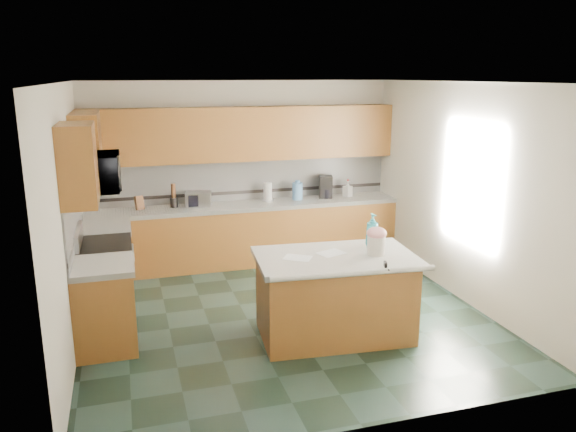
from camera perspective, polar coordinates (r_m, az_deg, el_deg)
name	(u,v)px	position (r m, az deg, el deg)	size (l,w,h in m)	color
floor	(284,315)	(6.79, -0.38, -10.00)	(4.60, 4.60, 0.00)	black
ceiling	(284,82)	(6.19, -0.42, 13.44)	(4.60, 4.60, 0.00)	white
wall_back	(242,172)	(8.56, -4.73, 4.52)	(4.60, 0.04, 2.70)	white
wall_front	(370,271)	(4.26, 8.34, -5.57)	(4.60, 0.04, 2.70)	white
wall_left	(66,219)	(6.15, -21.66, -0.29)	(0.04, 4.60, 2.70)	white
wall_right	(463,193)	(7.33, 17.32, 2.28)	(0.04, 4.60, 2.70)	white
back_base_cab	(247,235)	(8.46, -4.15, -1.98)	(4.60, 0.60, 0.86)	#412412
back_countertop	(247,206)	(8.35, -4.21, 1.05)	(4.60, 0.64, 0.06)	white
back_upper_cab	(244,134)	(8.31, -4.54, 8.33)	(4.60, 0.33, 0.78)	#412412
back_backsplash	(242,179)	(8.55, -4.67, 3.72)	(4.60, 0.02, 0.63)	silver
back_accent_band	(243,192)	(8.59, -4.63, 2.44)	(4.60, 0.01, 0.05)	black
left_base_cab_rear	(108,262)	(7.61, -17.86, -4.50)	(0.60, 0.82, 0.86)	#412412
left_counter_rear	(105,228)	(7.49, -18.13, -1.16)	(0.64, 0.82, 0.06)	white
left_base_cab_front	(105,308)	(6.18, -18.07, -8.91)	(0.60, 0.72, 0.86)	#412412
left_counter_front	(102,266)	(6.02, -18.41, -4.87)	(0.64, 0.72, 0.06)	white
left_backsplash	(74,217)	(6.70, -20.93, -0.09)	(0.02, 2.30, 0.63)	silver
left_accent_band	(76,234)	(6.75, -20.73, -1.70)	(0.01, 2.30, 0.05)	black
left_upper_cab_rear	(87,144)	(7.43, -19.77, 6.86)	(0.33, 1.09, 0.78)	#412412
left_upper_cab_front	(78,164)	(5.78, -20.55, 4.94)	(0.33, 0.72, 0.78)	#412412
range_body	(106,283)	(6.86, -17.97, -6.47)	(0.60, 0.76, 0.88)	#B7B7BC
range_oven_door	(133,283)	(6.87, -15.51, -6.62)	(0.02, 0.68, 0.55)	black
range_cooktop	(103,245)	(6.72, -18.26, -2.79)	(0.62, 0.78, 0.04)	black
range_handle	(133,252)	(6.75, -15.47, -3.58)	(0.02, 0.02, 0.66)	#B7B7BC
range_backguard	(78,236)	(6.71, -20.56, -1.96)	(0.06, 0.76, 0.18)	#B7B7BC
microwave	(97,172)	(6.54, -18.82, 4.21)	(0.73, 0.50, 0.41)	#B7B7BC
island_base	(335,298)	(6.15, 4.76, -8.33)	(1.58, 0.90, 0.86)	#412412
island_top	(336,258)	(5.99, 4.85, -4.26)	(1.68, 1.00, 0.06)	white
island_bullnose	(354,273)	(5.55, 6.74, -5.82)	(0.06, 0.06, 1.68)	white
treat_jar	(376,245)	(6.03, 8.94, -2.95)	(0.19, 0.19, 0.20)	silver
treat_jar_lid	(377,233)	(5.99, 8.99, -1.73)	(0.21, 0.21, 0.13)	pink
treat_jar_knob	(377,229)	(5.98, 9.01, -1.31)	(0.02, 0.02, 0.07)	tan
treat_jar_knob_end_l	(374,229)	(5.97, 8.71, -1.34)	(0.04, 0.04, 0.04)	tan
treat_jar_knob_end_r	(380,229)	(6.00, 9.31, -1.28)	(0.04, 0.04, 0.04)	tan
soap_bottle_island	(372,230)	(6.27, 8.55, -1.44)	(0.14, 0.15, 0.37)	teal
paper_sheet_a	(331,253)	(6.04, 4.42, -3.77)	(0.28, 0.21, 0.00)	white
paper_sheet_b	(298,258)	(5.87, 0.97, -4.26)	(0.28, 0.21, 0.00)	white
clamp_body	(385,266)	(5.69, 9.86, -4.99)	(0.03, 0.09, 0.08)	black
clamp_handle	(388,269)	(5.66, 10.09, -5.35)	(0.01, 0.01, 0.06)	black
knife_block	(139,203)	(8.19, -14.88, 1.28)	(0.11, 0.09, 0.20)	#472814
utensil_crock	(174,202)	(8.25, -11.51, 1.36)	(0.11, 0.11, 0.14)	black
utensil_bundle	(173,191)	(8.22, -11.57, 2.53)	(0.07, 0.07, 0.20)	#472814
toaster_oven	(198,199)	(8.25, -9.09, 1.71)	(0.36, 0.25, 0.21)	#B7B7BC
toaster_oven_door	(199,201)	(8.14, -8.99, 1.54)	(0.32, 0.01, 0.17)	black
paper_towel	(268,192)	(8.49, -2.07, 2.47)	(0.12, 0.12, 0.28)	white
paper_towel_base	(268,200)	(8.51, -2.06, 1.60)	(0.19, 0.19, 0.01)	#B7B7BC
water_jug	(297,191)	(8.57, 0.97, 2.53)	(0.16, 0.16, 0.26)	#619CD7
water_jug_neck	(298,182)	(8.54, 0.97, 3.51)	(0.07, 0.07, 0.04)	#619CD7
coffee_maker	(326,187)	(8.73, 3.84, 2.98)	(0.20, 0.22, 0.34)	black
coffee_carafe	(327,194)	(8.71, 3.94, 2.28)	(0.14, 0.14, 0.14)	black
soap_bottle_back	(348,189)	(8.84, 6.09, 2.76)	(0.11, 0.11, 0.25)	white
soap_back_cap	(348,180)	(8.82, 6.11, 3.64)	(0.02, 0.02, 0.03)	red
window_light_proxy	(471,184)	(7.12, 18.09, 3.12)	(0.02, 1.40, 1.10)	white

